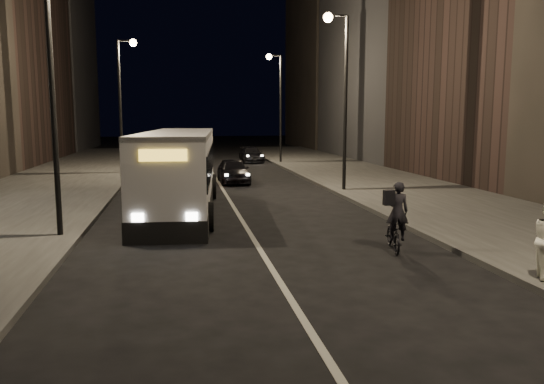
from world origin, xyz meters
name	(u,v)px	position (x,y,z in m)	size (l,w,h in m)	color
ground	(272,268)	(0.00, 0.00, 0.00)	(180.00, 180.00, 0.00)	black
sidewalk_right	(385,185)	(8.50, 14.00, 0.08)	(7.00, 70.00, 0.16)	#353432
sidewalk_left	(42,192)	(-8.50, 14.00, 0.08)	(7.00, 70.00, 0.16)	#353432
building_row_right	(415,26)	(16.00, 27.50, 10.50)	(8.00, 61.00, 21.00)	black
streetlight_right_mid	(340,78)	(5.33, 12.00, 5.36)	(1.20, 0.44, 8.12)	black
streetlight_right_far	(277,93)	(5.33, 28.00, 5.36)	(1.20, 0.44, 8.12)	black
streetlight_left_near	(60,53)	(-5.33, 4.00, 5.36)	(1.20, 0.44, 8.12)	black
streetlight_left_far	(124,88)	(-5.33, 22.00, 5.36)	(1.20, 0.44, 8.12)	black
city_bus	(180,168)	(-2.10, 8.47, 1.65)	(3.34, 11.42, 3.04)	silver
cyclist_on_bicycle	(395,228)	(3.56, 1.10, 0.63)	(0.91, 1.73, 1.90)	black
car_near	(233,171)	(0.80, 16.79, 0.67)	(1.58, 3.93, 1.34)	black
car_mid	(157,160)	(-3.60, 24.03, 0.74)	(1.56, 4.48, 1.48)	#373739
car_far	(251,155)	(3.60, 30.00, 0.60)	(1.68, 4.13, 1.20)	black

